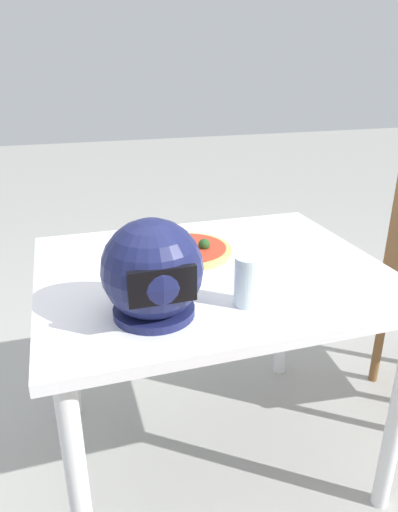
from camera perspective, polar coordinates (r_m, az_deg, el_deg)
name	(u,v)px	position (r m, az deg, el deg)	size (l,w,h in m)	color
ground_plane	(210,451)	(1.78, 1.35, -22.84)	(14.00, 14.00, 0.00)	#9E9E99
dining_table	(212,295)	(1.40, 1.58, -4.87)	(1.00, 0.82, 0.71)	white
pizza_plate	(186,255)	(1.43, -1.55, 0.10)	(0.33, 0.33, 0.01)	white
pizza	(186,250)	(1.42, -1.58, 0.80)	(0.28, 0.28, 0.05)	tan
motorcycle_helmet	(153,271)	(1.07, -5.73, -1.90)	(0.24, 0.24, 0.24)	#191E4C
drinking_glass	(248,281)	(1.14, 6.05, -3.06)	(0.07, 0.07, 0.13)	silver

